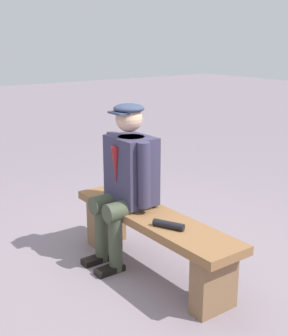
% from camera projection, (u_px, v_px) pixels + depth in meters
% --- Properties ---
extents(ground_plane, '(30.00, 30.00, 0.00)m').
position_uv_depth(ground_plane, '(152.00, 271.00, 3.70)').
color(ground_plane, gray).
extents(bench, '(1.68, 0.39, 0.48)m').
position_uv_depth(bench, '(153.00, 232.00, 3.61)').
color(bench, brown).
rests_on(bench, ground).
extents(seated_man, '(0.55, 0.56, 1.32)m').
position_uv_depth(seated_man, '(126.00, 177.00, 3.70)').
color(seated_man, '#36324D').
rests_on(seated_man, ground).
extents(rolled_magazine, '(0.24, 0.15, 0.05)m').
position_uv_depth(rolled_magazine, '(169.00, 225.00, 3.31)').
color(rolled_magazine, black).
rests_on(rolled_magazine, bench).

